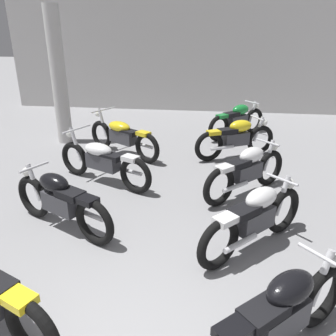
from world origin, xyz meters
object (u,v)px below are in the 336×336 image
motorcycle_left_row_1 (61,201)px  motorcycle_right_row_4 (237,120)px  support_pillar (59,77)px  motorcycle_left_row_2 (102,160)px  motorcycle_right_row_2 (247,170)px  motorcycle_right_row_3 (236,138)px  motorcycle_right_row_0 (280,316)px  motorcycle_right_row_1 (255,217)px  motorcycle_left_row_3 (122,136)px

motorcycle_left_row_1 → motorcycle_right_row_4: (2.73, 4.88, 0.00)m
motorcycle_left_row_1 → motorcycle_right_row_4: size_ratio=1.19×
motorcycle_left_row_1 → support_pillar: bearing=112.3°
support_pillar → motorcycle_left_row_2: support_pillar is taller
motorcycle_right_row_2 → motorcycle_right_row_3: 1.84m
motorcycle_left_row_1 → motorcycle_right_row_2: same height
motorcycle_right_row_4 → motorcycle_right_row_2: bearing=-90.5°
motorcycle_right_row_0 → motorcycle_right_row_1: bearing=91.4°
motorcycle_left_row_1 → motorcycle_left_row_3: (0.09, 3.13, -0.01)m
motorcycle_right_row_1 → motorcycle_right_row_4: 4.99m
motorcycle_left_row_3 → motorcycle_left_row_1: bearing=-91.7°
motorcycle_left_row_3 → motorcycle_right_row_2: bearing=-32.5°
motorcycle_right_row_4 → motorcycle_left_row_1: bearing=-119.2°
motorcycle_left_row_3 → motorcycle_right_row_4: motorcycle_left_row_3 is taller
motorcycle_left_row_1 → motorcycle_right_row_4: same height
motorcycle_left_row_1 → motorcycle_left_row_3: motorcycle_left_row_3 is taller
motorcycle_left_row_1 → motorcycle_right_row_4: bearing=60.8°
support_pillar → motorcycle_left_row_2: 3.09m
motorcycle_left_row_2 → motorcycle_right_row_1: motorcycle_left_row_2 is taller
support_pillar → motorcycle_left_row_1: (1.60, -3.90, -1.14)m
motorcycle_left_row_1 → motorcycle_right_row_2: bearing=28.5°
motorcycle_right_row_0 → motorcycle_left_row_3: bearing=118.3°
motorcycle_left_row_2 → motorcycle_left_row_3: bearing=90.7°
motorcycle_left_row_1 → motorcycle_left_row_3: bearing=88.3°
motorcycle_right_row_3 → support_pillar: bearing=171.9°
motorcycle_left_row_1 → motorcycle_right_row_3: size_ratio=1.01×
support_pillar → motorcycle_right_row_0: 7.20m
motorcycle_left_row_2 → motorcycle_right_row_4: motorcycle_left_row_2 is taller
motorcycle_left_row_1 → motorcycle_right_row_3: bearing=51.6°
support_pillar → motorcycle_right_row_2: size_ratio=2.17×
motorcycle_left_row_1 → motorcycle_left_row_2: 1.60m
motorcycle_right_row_3 → motorcycle_left_row_3: bearing=-176.1°
motorcycle_left_row_1 → motorcycle_right_row_1: (2.68, -0.11, 0.00)m
motorcycle_right_row_0 → motorcycle_right_row_4: (0.02, 6.62, 0.00)m
motorcycle_right_row_1 → motorcycle_right_row_3: same height
motorcycle_left_row_1 → motorcycle_left_row_3: 3.13m
support_pillar → motorcycle_left_row_3: 2.19m
motorcycle_left_row_3 → motorcycle_right_row_2: motorcycle_left_row_3 is taller
motorcycle_right_row_3 → motorcycle_right_row_4: (0.12, 1.58, 0.00)m
motorcycle_right_row_2 → motorcycle_right_row_3: bearing=92.6°
motorcycle_left_row_2 → motorcycle_right_row_3: size_ratio=1.12×
motorcycle_left_row_2 → motorcycle_right_row_2: 2.59m
motorcycle_right_row_1 → motorcycle_left_row_2: bearing=146.3°
motorcycle_left_row_2 → motorcycle_right_row_1: 3.09m
motorcycle_left_row_2 → motorcycle_right_row_4: 4.20m
motorcycle_left_row_3 → motorcycle_right_row_3: 2.53m
motorcycle_right_row_1 → motorcycle_right_row_2: same height
support_pillar → motorcycle_right_row_1: (4.28, -4.02, -1.14)m
motorcycle_right_row_2 → motorcycle_right_row_4: (0.03, 3.41, 0.00)m
motorcycle_left_row_2 → motorcycle_right_row_2: bearing=-3.0°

